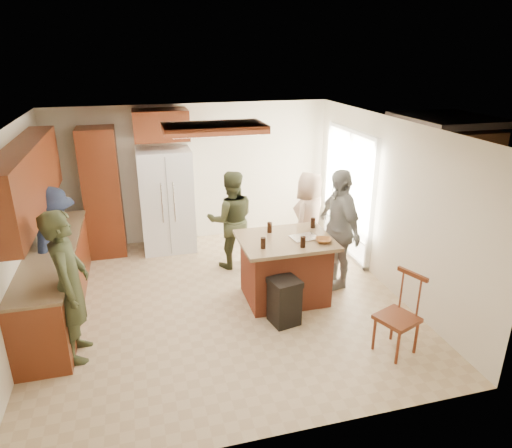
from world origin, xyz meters
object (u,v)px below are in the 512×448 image
object	(u,v)px
person_behind_left	(231,220)
kitchen_island	(285,268)
person_counter	(57,248)
refrigerator	(167,201)
trash_bin	(284,301)
person_behind_right	(309,219)
person_front_left	(69,286)
spindle_chair	(398,318)
person_side_right	(338,229)

from	to	relation	value
person_behind_left	kitchen_island	xyz separation A→B (m)	(0.51, -1.23, -0.33)
person_counter	refrigerator	bearing A→B (deg)	-40.93
kitchen_island	trash_bin	world-z (taller)	kitchen_island
person_counter	kitchen_island	world-z (taller)	person_counter
person_counter	trash_bin	distance (m)	3.18
person_behind_right	person_front_left	bearing A→B (deg)	-16.62
person_behind_right	spindle_chair	world-z (taller)	person_behind_right
trash_bin	kitchen_island	bearing A→B (deg)	71.13
refrigerator	person_behind_left	bearing A→B (deg)	-46.49
refrigerator	trash_bin	size ratio (longest dim) A/B	2.86
person_behind_right	trash_bin	xyz separation A→B (m)	(-0.95, -1.63, -0.46)
person_behind_left	trash_bin	xyz separation A→B (m)	(0.30, -1.84, -0.49)
person_counter	person_behind_right	bearing A→B (deg)	-79.52
refrigerator	person_behind_right	bearing A→B (deg)	-28.61
trash_bin	spindle_chair	xyz separation A→B (m)	(1.09, -0.92, 0.13)
person_behind_left	refrigerator	xyz separation A→B (m)	(-0.94, 0.99, 0.09)
person_side_right	person_counter	size ratio (longest dim) A/B	1.07
refrigerator	person_front_left	bearing A→B (deg)	-114.59
person_behind_right	trash_bin	world-z (taller)	person_behind_right
person_counter	kitchen_island	xyz separation A→B (m)	(3.06, -0.70, -0.37)
person_front_left	person_behind_right	world-z (taller)	person_front_left
person_behind_right	person_side_right	distance (m)	0.84
person_behind_left	spindle_chair	world-z (taller)	person_behind_left
person_side_right	trash_bin	distance (m)	1.49
spindle_chair	person_behind_left	bearing A→B (deg)	116.90
person_side_right	trash_bin	world-z (taller)	person_side_right
kitchen_island	trash_bin	xyz separation A→B (m)	(-0.21, -0.60, -0.16)
person_behind_left	person_side_right	distance (m)	1.73
person_side_right	refrigerator	xyz separation A→B (m)	(-2.34, 2.01, -0.00)
person_behind_left	person_counter	xyz separation A→B (m)	(-2.55, -0.53, 0.04)
refrigerator	kitchen_island	bearing A→B (deg)	-56.88
person_behind_right	person_counter	size ratio (longest dim) A/B	0.92
person_behind_left	spindle_chair	xyz separation A→B (m)	(1.40, -2.75, -0.35)
person_front_left	kitchen_island	distance (m)	2.85
trash_bin	spindle_chair	size ratio (longest dim) A/B	0.63
person_behind_left	refrigerator	world-z (taller)	refrigerator
trash_bin	spindle_chair	bearing A→B (deg)	-39.93
spindle_chair	person_behind_right	bearing A→B (deg)	93.19
person_side_right	person_behind_left	bearing A→B (deg)	-130.49
person_front_left	spindle_chair	xyz separation A→B (m)	(3.64, -0.90, -0.45)
person_counter	person_behind_left	bearing A→B (deg)	-72.64
person_counter	spindle_chair	size ratio (longest dim) A/B	1.70
kitchen_island	person_behind_right	bearing A→B (deg)	54.02
person_behind_left	person_side_right	world-z (taller)	person_side_right
person_side_right	person_counter	world-z (taller)	person_side_right
person_behind_right	spindle_chair	bearing A→B (deg)	51.40
kitchen_island	spindle_chair	world-z (taller)	spindle_chair
person_counter	spindle_chair	xyz separation A→B (m)	(3.94, -2.22, -0.39)
refrigerator	spindle_chair	size ratio (longest dim) A/B	1.81
refrigerator	kitchen_island	size ratio (longest dim) A/B	1.41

